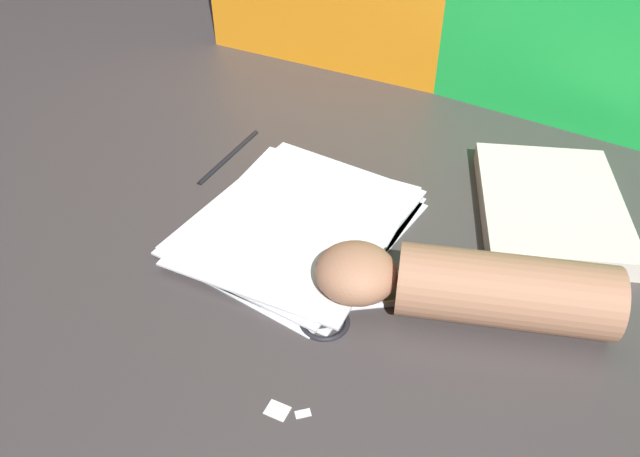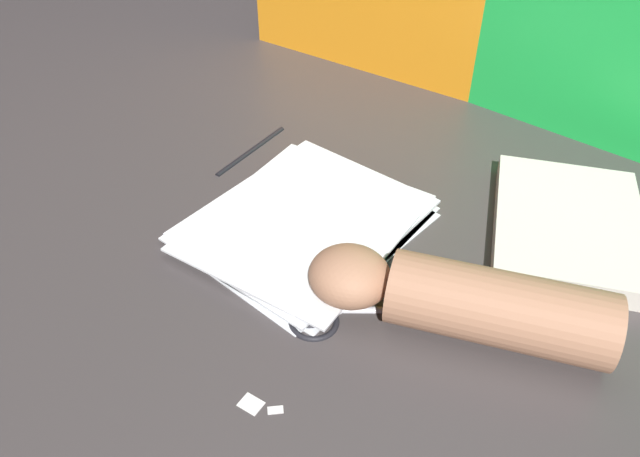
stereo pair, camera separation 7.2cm
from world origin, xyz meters
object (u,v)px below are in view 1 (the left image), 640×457
Objects in this scene: paper_stack at (297,224)px; scissors at (345,306)px; book_closed at (550,205)px; hand_forearm at (468,286)px.

scissors is at bearing -37.12° from paper_stack.
book_closed is at bearing 35.77° from paper_stack.
book_closed is at bearing 80.82° from hand_forearm.
hand_forearm is at bearing -6.69° from paper_stack.
paper_stack is at bearing 142.88° from scissors.
paper_stack is 1.58× the size of scissors.
book_closed is 1.54× the size of scissors.
hand_forearm reaches higher than book_closed.
book_closed reaches higher than paper_stack.
hand_forearm is at bearing -99.18° from book_closed.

